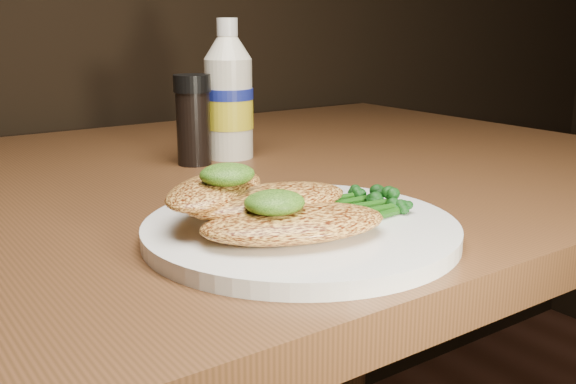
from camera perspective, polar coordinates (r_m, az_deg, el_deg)
plate at (r=0.54m, az=1.10°, el=-3.29°), size 0.26×0.26×0.01m
chicken_front at (r=0.50m, az=0.52°, el=-2.72°), size 0.16×0.12×0.02m
chicken_mid at (r=0.53m, az=-1.73°, el=-0.73°), size 0.15×0.08×0.02m
chicken_back at (r=0.54m, az=-6.36°, el=0.22°), size 0.14×0.13×0.02m
pesto_front at (r=0.49m, az=-1.18°, el=-0.91°), size 0.05×0.05×0.02m
pesto_back at (r=0.52m, az=-5.32°, el=1.54°), size 0.05×0.05×0.02m
broccolini_bundle at (r=0.56m, az=4.95°, el=-0.93°), size 0.15×0.14×0.02m
mayo_bottle at (r=0.85m, az=-5.20°, el=8.90°), size 0.07×0.07×0.18m
pepper_grinder at (r=0.82m, az=-8.25°, el=6.21°), size 0.05×0.05×0.11m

